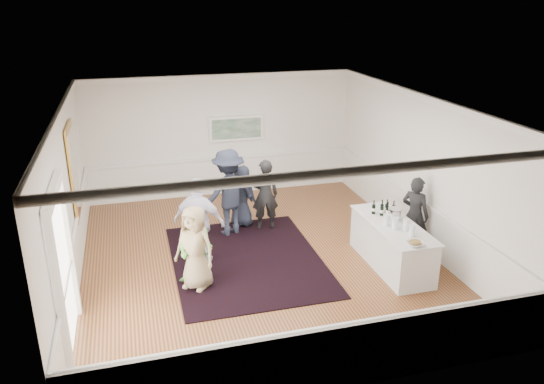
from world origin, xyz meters
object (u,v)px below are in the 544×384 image
object	(u,v)px
guest_tan	(195,248)
guest_lilac	(199,222)
serving_table	(392,245)
guest_dark_b	(265,195)
ice_bucket	(394,215)
nut_bowl	(415,243)
guest_dark_a	(229,192)
guest_navy	(242,196)
bartender	(415,215)
guest_green	(195,249)

from	to	relation	value
guest_tan	guest_lilac	world-z (taller)	guest_lilac
serving_table	guest_dark_b	bearing A→B (deg)	128.92
ice_bucket	nut_bowl	size ratio (longest dim) A/B	0.90
guest_dark_a	nut_bowl	distance (m)	4.28
guest_lilac	guest_dark_b	size ratio (longest dim) A/B	1.09
nut_bowl	guest_navy	bearing A→B (deg)	122.47
bartender	guest_green	xyz separation A→B (m)	(-4.56, -0.19, -0.08)
guest_dark_a	guest_dark_b	bearing A→B (deg)	164.35
guest_green	nut_bowl	world-z (taller)	guest_green
guest_dark_b	guest_navy	size ratio (longest dim) A/B	1.14
bartender	guest_navy	world-z (taller)	bartender
bartender	guest_navy	bearing A→B (deg)	20.94
bartender	guest_lilac	xyz separation A→B (m)	(-4.36, 0.63, 0.08)
bartender	guest_dark_a	size ratio (longest dim) A/B	0.83
guest_green	nut_bowl	distance (m)	3.94
guest_green	guest_dark_a	distance (m)	2.33
bartender	guest_tan	world-z (taller)	bartender
guest_green	ice_bucket	bearing A→B (deg)	35.01
guest_tan	guest_green	size ratio (longest dim) A/B	1.08
guest_dark_b	serving_table	bearing A→B (deg)	135.49
serving_table	guest_lilac	bearing A→B (deg)	162.83
guest_green	guest_dark_b	distance (m)	2.82
serving_table	bartender	world-z (taller)	bartender
guest_dark_a	ice_bucket	world-z (taller)	guest_dark_a
guest_tan	guest_lilac	bearing A→B (deg)	116.44
guest_navy	guest_dark_a	bearing A→B (deg)	82.39
serving_table	ice_bucket	world-z (taller)	ice_bucket
serving_table	guest_lilac	world-z (taller)	guest_lilac
guest_tan	guest_green	xyz separation A→B (m)	(0.01, 0.08, -0.06)
guest_green	guest_dark_b	xyz separation A→B (m)	(1.87, 2.11, 0.09)
guest_dark_a	guest_navy	bearing A→B (deg)	-154.50
guest_dark_b	ice_bucket	bearing A→B (deg)	138.84
guest_green	guest_lilac	size ratio (longest dim) A/B	0.82
nut_bowl	guest_green	bearing A→B (deg)	161.65
guest_dark_b	guest_navy	bearing A→B (deg)	-28.02
guest_green	guest_navy	bearing A→B (deg)	96.99
guest_lilac	guest_dark_a	xyz separation A→B (m)	(0.83, 1.25, 0.08)
guest_navy	serving_table	bearing A→B (deg)	170.03
guest_navy	ice_bucket	xyz separation A→B (m)	(2.50, -2.56, 0.30)
serving_table	bartender	size ratio (longest dim) A/B	1.37
guest_navy	guest_tan	bearing A→B (deg)	99.15
guest_tan	guest_lilac	size ratio (longest dim) A/B	0.89
guest_lilac	ice_bucket	distance (m)	3.83
guest_green	ice_bucket	size ratio (longest dim) A/B	5.66
serving_table	nut_bowl	distance (m)	1.07
bartender	guest_dark_a	bearing A→B (deg)	28.26
guest_dark_a	guest_navy	distance (m)	0.58
guest_tan	guest_dark_b	world-z (taller)	guest_dark_b
guest_lilac	guest_dark_b	distance (m)	2.11
serving_table	bartender	distance (m)	0.96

